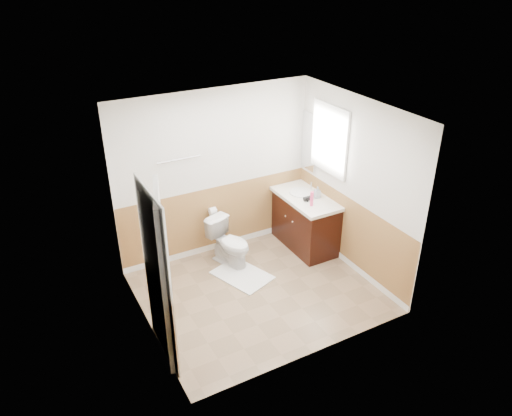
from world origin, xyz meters
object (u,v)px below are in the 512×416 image
lotion_bottle (312,199)px  bath_mat (242,275)px  soap_dispenser (317,192)px  vanity_cabinet (305,223)px  toilet (230,243)px

lotion_bottle → bath_mat: bearing=179.9°
bath_mat → soap_dispenser: 1.65m
bath_mat → lotion_bottle: (1.14, -0.00, 0.95)m
bath_mat → soap_dispenser: soap_dispenser is taller
vanity_cabinet → soap_dispenser: 0.56m
soap_dispenser → vanity_cabinet: bearing=142.2°
toilet → soap_dispenser: bearing=-28.5°
bath_mat → soap_dispenser: (1.36, 0.17, 0.93)m
bath_mat → vanity_cabinet: size_ratio=0.73×
soap_dispenser → lotion_bottle: bearing=-141.1°
toilet → soap_dispenser: 1.49m
toilet → lotion_bottle: (1.14, -0.38, 0.62)m
bath_mat → toilet: bearing=90.0°
toilet → soap_dispenser: size_ratio=3.86×
vanity_cabinet → toilet: bearing=174.7°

